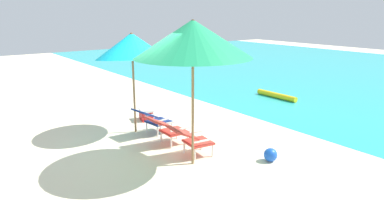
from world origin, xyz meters
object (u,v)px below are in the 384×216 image
Objects in this scene: lounge_chair_right at (191,138)px; beach_ball at (270,155)px; cooler_box at (146,114)px; lounge_chair_center at (167,127)px; lounge_chair_left at (153,118)px; beach_umbrella_right at (193,39)px; beach_umbrella_left at (132,46)px; swim_buoy at (277,95)px.

lounge_chair_right is 3.48× the size of beach_ball.
cooler_box reaches higher than beach_ball.
lounge_chair_center reaches higher than beach_ball.
beach_umbrella_right is at bearing -7.62° from lounge_chair_left.
beach_umbrella_left is at bearing -175.10° from lounge_chair_right.
lounge_chair_right is 2.81m from cooler_box.
beach_ball is (3.17, 1.29, -1.95)m from beach_umbrella_left.
lounge_chair_center is 2.30m from beach_umbrella_right.
lounge_chair_left reaches higher than beach_ball.
beach_umbrella_left is 0.83× the size of beach_umbrella_right.
beach_umbrella_right reaches higher than beach_ball.
cooler_box is at bearing 164.16° from lounge_chair_center.
lounge_chair_center is (1.46, -5.33, 0.31)m from swim_buoy.
beach_umbrella_left is (-1.21, -0.15, 1.68)m from lounge_chair_center.
lounge_chair_left and lounge_chair_right have the same top height.
cooler_box is (-1.91, 0.54, -0.24)m from lounge_chair_center.
beach_umbrella_right is 2.73m from beach_ball.
lounge_chair_center is at bearing -74.73° from swim_buoy.
lounge_chair_center is 1.65× the size of cooler_box.
lounge_chair_center reaches higher than swim_buoy.
lounge_chair_left reaches higher than cooler_box.
lounge_chair_left is at bearing -82.71° from swim_buoy.
lounge_chair_center is 2.00m from cooler_box.
beach_umbrella_right is (2.60, -5.49, 2.29)m from swim_buoy.
swim_buoy is 5.41m from beach_ball.
lounge_chair_left is 2.78m from beach_umbrella_right.
lounge_chair_right is at bearing -66.63° from swim_buoy.
beach_umbrella_right reaches higher than beach_umbrella_left.
beach_ball is (2.75, 1.04, -0.27)m from lounge_chair_left.
lounge_chair_left is at bearing 172.38° from beach_umbrella_right.
lounge_chair_center is at bearing -149.78° from beach_ball.
swim_buoy is at bearing 113.37° from lounge_chair_right.
beach_ball is at bearing 57.82° from beach_umbrella_right.
beach_umbrella_left is 2.16m from cooler_box.
swim_buoy is 4.81m from cooler_box.
swim_buoy is 0.65× the size of beach_umbrella_left.
lounge_chair_left is at bearing 31.11° from beach_umbrella_left.
beach_umbrella_right is at bearing -0.13° from beach_umbrella_left.
beach_umbrella_left is at bearing -148.89° from lounge_chair_left.
beach_umbrella_right is 3.85m from cooler_box.
cooler_box is at bearing -171.20° from beach_ball.
cooler_box is at bearing -95.46° from swim_buoy.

